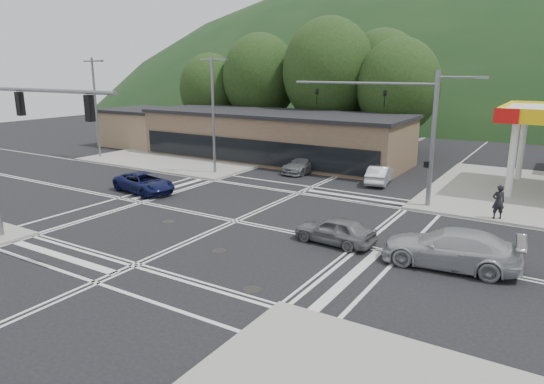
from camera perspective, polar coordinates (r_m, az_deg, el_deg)
The scene contains 21 objects.
ground at distance 26.48m, azimuth -4.35°, elevation -3.43°, with size 120.00×120.00×0.00m, color black.
sidewalk_nw at distance 46.99m, azimuth -8.42°, elevation 4.39°, with size 16.00×16.00×0.15m, color gray.
commercial_row at distance 44.23m, azimuth 0.19°, elevation 6.46°, with size 24.00×8.00×4.00m, color brown.
commercial_nw at distance 54.30m, azimuth -14.46°, elevation 7.26°, with size 8.00×7.00×3.60m, color #846B4F.
hill_north at distance 111.62m, azimuth 24.31°, elevation 8.95°, with size 252.00×126.00×140.00m, color #183417.
tree_n_a at distance 52.94m, azimuth -1.41°, elevation 13.33°, with size 8.00×8.00×11.75m.
tree_n_b at distance 49.02m, azimuth 6.68°, elevation 13.93°, with size 9.00×9.00×12.98m.
tree_n_c at distance 46.49m, azimuth 14.63°, elevation 11.95°, with size 7.60×7.60×10.87m.
tree_n_d at distance 55.70m, azimuth -7.27°, elevation 11.94°, with size 6.80×6.80×9.76m.
tree_n_e at distance 51.21m, azimuth 12.78°, elevation 12.96°, with size 8.40×8.40×11.98m.
streetlight_nw at distance 37.63m, azimuth -6.87°, elevation 9.64°, with size 2.50×0.25×9.00m.
streetlight_w at distance 47.22m, azimuth -20.01°, elevation 9.83°, with size 2.50×0.25×9.00m.
signal_mast_ne at distance 29.77m, azimuth 16.19°, elevation 8.01°, with size 11.65×0.30×8.00m.
signal_mast_sw at distance 24.71m, azimuth -28.56°, elevation 5.76°, with size 9.14×0.28×8.00m.
car_blue_west at distance 33.44m, azimuth -14.81°, elevation 1.06°, with size 2.20×4.77×1.32m, color #0E133F.
car_grey_center at distance 23.13m, azimuth 7.41°, elevation -4.46°, with size 1.56×3.88×1.32m, color slate.
car_silver_east at distance 21.61m, azimuth 20.22°, elevation -6.21°, with size 2.26×5.57×1.62m, color #ACAEB3.
car_queue_a at distance 35.68m, azimuth 12.55°, elevation 2.01°, with size 1.39×3.99×1.31m, color #B1B3B9.
car_queue_b at distance 42.06m, azimuth 11.95°, elevation 4.10°, with size 1.92×4.76×1.62m, color beige.
car_northbound at distance 38.70m, azimuth 3.83°, elevation 3.28°, with size 1.85×4.56×1.32m, color slate.
pedestrian at distance 28.82m, azimuth 25.08°, elevation -1.05°, with size 0.68×0.45×1.88m, color black.
Camera 1 is at (14.95, -20.32, 8.06)m, focal length 32.00 mm.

